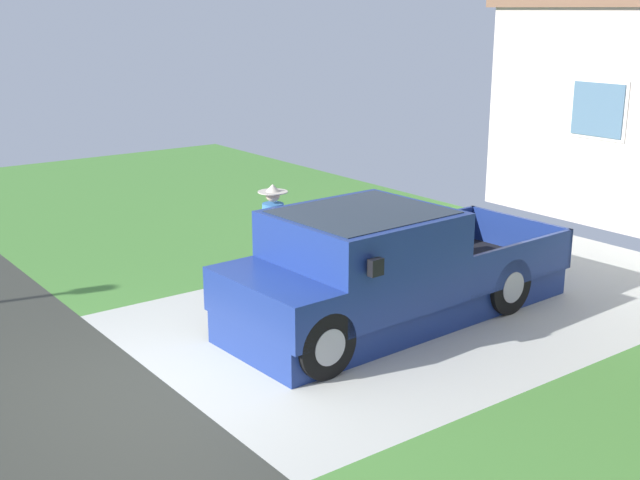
% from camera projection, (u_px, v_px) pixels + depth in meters
% --- Properties ---
extents(pickup_truck, '(2.22, 5.18, 1.60)m').
position_uv_depth(pickup_truck, '(375.00, 273.00, 10.83)').
color(pickup_truck, navy).
rests_on(pickup_truck, ground).
extents(person_with_hat, '(0.47, 0.42, 1.77)m').
position_uv_depth(person_with_hat, '(273.00, 235.00, 11.46)').
color(person_with_hat, brown).
rests_on(person_with_hat, ground).
extents(handbag, '(0.30, 0.20, 0.45)m').
position_uv_depth(handbag, '(266.00, 300.00, 11.51)').
color(handbag, '#B24C56').
rests_on(handbag, ground).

